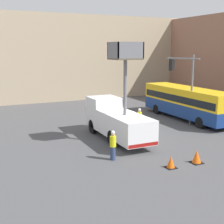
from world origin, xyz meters
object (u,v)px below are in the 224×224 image
(traffic_light_pole, at_px, (185,79))
(road_worker_near_truck, at_px, (113,145))
(utility_truck, at_px, (116,119))
(traffic_cone_near_truck, at_px, (197,157))
(city_bus, at_px, (187,101))
(road_worker_directing, at_px, (139,119))
(traffic_cone_mid_road, at_px, (171,162))

(traffic_light_pole, xyz_separation_m, road_worker_near_truck, (-9.06, -4.95, -3.20))
(utility_truck, height_order, traffic_cone_near_truck, utility_truck)
(utility_truck, relative_size, city_bus, 0.69)
(city_bus, height_order, road_worker_near_truck, city_bus)
(traffic_light_pole, relative_size, road_worker_directing, 3.42)
(utility_truck, bearing_deg, traffic_cone_near_truck, -71.98)
(utility_truck, height_order, road_worker_directing, utility_truck)
(road_worker_near_truck, height_order, traffic_cone_near_truck, road_worker_near_truck)
(city_bus, relative_size, traffic_cone_mid_road, 15.70)
(traffic_light_pole, distance_m, road_worker_directing, 5.15)
(traffic_light_pole, relative_size, traffic_cone_mid_road, 8.95)
(road_worker_directing, bearing_deg, traffic_cone_mid_road, 41.57)
(road_worker_near_truck, distance_m, traffic_cone_near_truck, 4.98)
(traffic_light_pole, distance_m, road_worker_near_truck, 10.81)
(road_worker_near_truck, bearing_deg, traffic_light_pole, 65.76)
(traffic_light_pole, bearing_deg, utility_truck, -171.64)
(road_worker_near_truck, xyz_separation_m, traffic_cone_mid_road, (2.41, -2.55, -0.59))
(road_worker_directing, xyz_separation_m, traffic_cone_mid_road, (-2.69, -8.20, -0.57))
(road_worker_near_truck, bearing_deg, city_bus, 69.82)
(utility_truck, xyz_separation_m, road_worker_directing, (2.98, 1.72, -0.66))
(road_worker_directing, relative_size, traffic_cone_mid_road, 2.62)
(utility_truck, height_order, road_worker_near_truck, utility_truck)
(road_worker_directing, bearing_deg, road_worker_near_truck, 17.69)
(utility_truck, xyz_separation_m, city_bus, (8.98, 3.20, 0.20))
(utility_truck, distance_m, traffic_cone_near_truck, 6.92)
(city_bus, xyz_separation_m, traffic_cone_near_truck, (-6.87, -9.69, -1.39))
(city_bus, bearing_deg, road_worker_near_truck, 130.01)
(city_bus, bearing_deg, traffic_light_pole, 144.18)
(road_worker_near_truck, bearing_deg, traffic_cone_mid_road, -9.54)
(utility_truck, relative_size, traffic_cone_mid_road, 10.78)
(traffic_cone_near_truck, bearing_deg, road_worker_near_truck, 148.89)
(city_bus, relative_size, road_worker_near_truck, 5.86)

